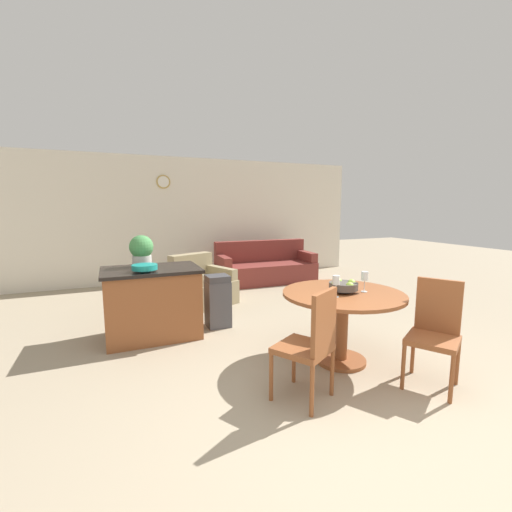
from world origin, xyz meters
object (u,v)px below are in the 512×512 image
object	(u,v)px
teal_bowl	(145,267)
couch	(265,268)
dining_chair_near_right	(435,328)
wine_glass_right	(365,277)
trash_bin	(218,301)
fruit_bowl	(343,286)
wine_glass_left	(336,281)
dining_chair_near_left	(311,341)
potted_plant	(141,250)
kitchen_island	(153,302)
dining_table	(343,308)
armchair	(202,286)

from	to	relation	value
teal_bowl	couch	xyz separation A→B (m)	(2.73, 2.53, -0.64)
dining_chair_near_right	wine_glass_right	xyz separation A→B (m)	(-0.29, 0.63, 0.39)
dining_chair_near_right	trash_bin	size ratio (longest dim) A/B	1.37
fruit_bowl	teal_bowl	xyz separation A→B (m)	(-1.84, 1.34, 0.10)
wine_glass_right	trash_bin	world-z (taller)	wine_glass_right
trash_bin	wine_glass_left	bearing A→B (deg)	-67.64
dining_chair_near_left	wine_glass_left	distance (m)	0.75
potted_plant	couch	bearing A→B (deg)	38.42
kitchen_island	trash_bin	size ratio (longest dim) A/B	1.64
teal_bowl	couch	distance (m)	3.78
potted_plant	trash_bin	bearing A→B (deg)	-7.99
dining_table	armchair	distance (m)	2.97
dining_chair_near_left	armchair	bearing A→B (deg)	60.94
dining_chair_near_left	couch	size ratio (longest dim) A/B	0.46
dining_chair_near_left	trash_bin	xyz separation A→B (m)	(-0.18, 2.08, -0.18)
dining_chair_near_left	potted_plant	bearing A→B (deg)	86.69
wine_glass_right	teal_bowl	bearing A→B (deg)	145.50
fruit_bowl	trash_bin	distance (m)	1.87
couch	armchair	world-z (taller)	couch
fruit_bowl	wine_glass_right	size ratio (longest dim) A/B	1.37
dining_chair_near_left	wine_glass_right	bearing A→B (deg)	-5.12
wine_glass_right	couch	xyz separation A→B (m)	(0.68, 3.94, -0.62)
fruit_bowl	armchair	size ratio (longest dim) A/B	0.25
dining_chair_near_left	fruit_bowl	xyz separation A→B (m)	(0.70, 0.50, 0.30)
teal_bowl	couch	world-z (taller)	teal_bowl
wine_glass_right	couch	size ratio (longest dim) A/B	0.10
wine_glass_left	teal_bowl	distance (m)	2.21
dining_table	fruit_bowl	world-z (taller)	fruit_bowl
wine_glass_right	dining_table	bearing A→B (deg)	161.33
wine_glass_right	armchair	size ratio (longest dim) A/B	0.18
wine_glass_right	kitchen_island	distance (m)	2.58
kitchen_island	teal_bowl	distance (m)	0.54
wine_glass_right	fruit_bowl	bearing A→B (deg)	161.28
potted_plant	dining_chair_near_right	bearing A→B (deg)	-45.78
dining_table	dining_chair_near_right	distance (m)	0.86
trash_bin	armchair	xyz separation A→B (m)	(0.10, 1.28, -0.08)
dining_table	wine_glass_right	bearing A→B (deg)	-18.67
potted_plant	armchair	world-z (taller)	potted_plant
dining_table	dining_chair_near_right	size ratio (longest dim) A/B	1.28
dining_table	wine_glass_left	size ratio (longest dim) A/B	5.82
trash_bin	wine_glass_right	bearing A→B (deg)	-56.35
dining_chair_near_right	trash_bin	xyz separation A→B (m)	(-1.39, 2.27, -0.18)
fruit_bowl	dining_chair_near_right	bearing A→B (deg)	-54.25
couch	armchair	bearing A→B (deg)	-146.89
potted_plant	trash_bin	distance (m)	1.21
dining_chair_near_left	teal_bowl	world-z (taller)	dining_chair_near_left
dining_chair_near_left	fruit_bowl	size ratio (longest dim) A/B	3.31
fruit_bowl	potted_plant	distance (m)	2.52
dining_chair_near_left	fruit_bowl	world-z (taller)	dining_chair_near_left
wine_glass_right	potted_plant	xyz separation A→B (m)	(-2.05, 1.78, 0.17)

